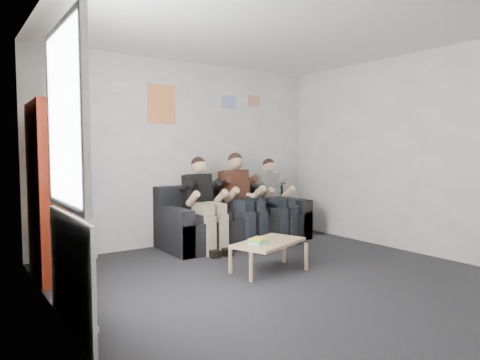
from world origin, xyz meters
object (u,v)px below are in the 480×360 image
(person_left, at_px, (205,204))
(bookshelf, at_px, (49,191))
(person_right, at_px, (276,199))
(person_middle, at_px, (242,199))
(coffee_table, at_px, (269,245))
(sofa, at_px, (235,222))

(person_left, bearing_deg, bookshelf, -171.69)
(person_left, height_order, person_right, person_left)
(person_left, height_order, person_middle, person_middle)
(coffee_table, xyz_separation_m, person_left, (-0.09, 1.31, 0.35))
(person_middle, bearing_deg, bookshelf, -166.87)
(coffee_table, distance_m, person_middle, 1.46)
(coffee_table, relative_size, person_middle, 0.65)
(coffee_table, xyz_separation_m, person_middle, (0.55, 1.31, 0.37))
(person_middle, relative_size, person_right, 1.07)
(person_left, distance_m, person_middle, 0.63)
(bookshelf, bearing_deg, person_right, 4.29)
(bookshelf, bearing_deg, person_middle, 4.82)
(bookshelf, height_order, person_middle, bookshelf)
(coffee_table, height_order, person_middle, person_middle)
(sofa, height_order, person_left, person_left)
(sofa, distance_m, person_middle, 0.42)
(person_left, bearing_deg, sofa, 21.65)
(bookshelf, distance_m, person_right, 3.31)
(sofa, height_order, coffee_table, sofa)
(bookshelf, bearing_deg, sofa, 9.20)
(coffee_table, height_order, person_right, person_right)
(bookshelf, height_order, coffee_table, bookshelf)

